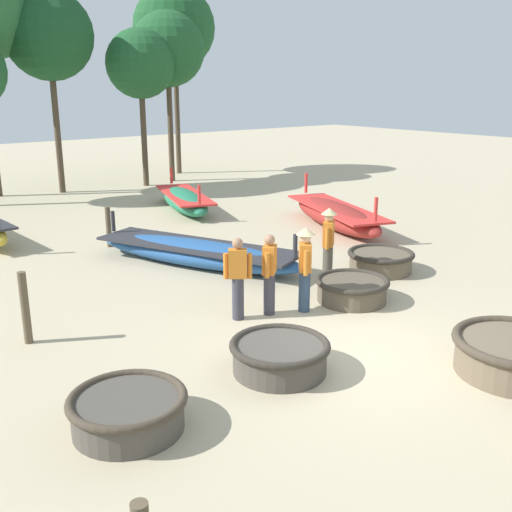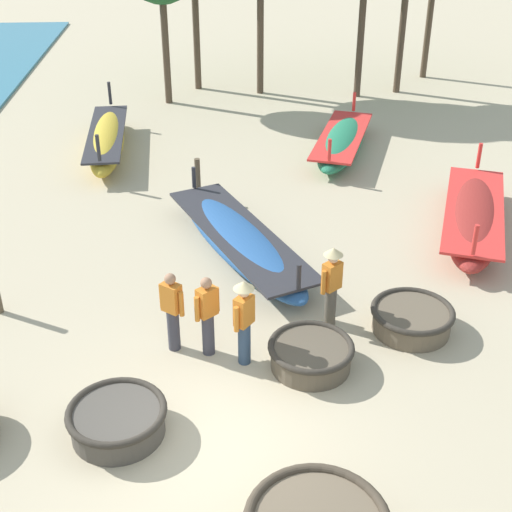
# 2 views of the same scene
# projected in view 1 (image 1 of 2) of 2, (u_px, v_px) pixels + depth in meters

# --- Properties ---
(ground_plane) EXTENTS (80.00, 80.00, 0.00)m
(ground_plane) POSITION_uv_depth(u_px,v_px,m) (356.00, 355.00, 9.77)
(ground_plane) COLOR #BCAD8C
(coracle_far_left) EXTENTS (1.56, 1.56, 0.49)m
(coracle_far_left) POSITION_uv_depth(u_px,v_px,m) (381.00, 260.00, 14.02)
(coracle_far_left) COLOR brown
(coracle_far_left) RESTS_ON ground
(coracle_tilted) EXTENTS (1.50, 1.50, 0.48)m
(coracle_tilted) POSITION_uv_depth(u_px,v_px,m) (352.00, 289.00, 12.10)
(coracle_tilted) COLOR brown
(coracle_tilted) RESTS_ON ground
(coracle_front_right) EXTENTS (1.55, 1.55, 0.50)m
(coracle_front_right) POSITION_uv_depth(u_px,v_px,m) (280.00, 355.00, 9.13)
(coracle_front_right) COLOR #4C473F
(coracle_front_right) RESTS_ON ground
(coracle_beside_post) EXTENTS (1.54, 1.54, 0.48)m
(coracle_beside_post) POSITION_uv_depth(u_px,v_px,m) (128.00, 410.00, 7.60)
(coracle_beside_post) COLOR #4C473F
(coracle_beside_post) RESTS_ON ground
(long_boat_green_hull) EXTENTS (3.42, 5.70, 1.07)m
(long_boat_green_hull) POSITION_uv_depth(u_px,v_px,m) (197.00, 252.00, 14.52)
(long_boat_green_hull) COLOR #285693
(long_boat_green_hull) RESTS_ON ground
(long_boat_white_hull) EXTENTS (2.87, 5.21, 1.35)m
(long_boat_white_hull) POSITION_uv_depth(u_px,v_px,m) (336.00, 215.00, 18.26)
(long_boat_white_hull) COLOR maroon
(long_boat_white_hull) RESTS_ON ground
(long_boat_blue_hull) EXTENTS (2.58, 4.76, 1.21)m
(long_boat_blue_hull) POSITION_uv_depth(u_px,v_px,m) (184.00, 200.00, 20.79)
(long_boat_blue_hull) COLOR #237551
(long_boat_blue_hull) RESTS_ON ground
(fisherman_by_coracle) EXTENTS (0.43, 0.38, 1.67)m
(fisherman_by_coracle) POSITION_uv_depth(u_px,v_px,m) (328.00, 240.00, 13.13)
(fisherman_by_coracle) COLOR #4C473D
(fisherman_by_coracle) RESTS_ON ground
(fisherman_hauling) EXTENTS (0.44, 0.38, 1.57)m
(fisherman_hauling) POSITION_uv_depth(u_px,v_px,m) (238.00, 277.00, 11.02)
(fisherman_hauling) COLOR #383842
(fisherman_hauling) RESTS_ON ground
(fisherman_standing_right) EXTENTS (0.43, 0.39, 1.57)m
(fisherman_standing_right) POSITION_uv_depth(u_px,v_px,m) (269.00, 272.00, 11.26)
(fisherman_standing_right) COLOR #383842
(fisherman_standing_right) RESTS_ON ground
(fisherman_crouching) EXTENTS (0.38, 0.44, 1.67)m
(fisherman_crouching) POSITION_uv_depth(u_px,v_px,m) (305.00, 264.00, 11.37)
(fisherman_crouching) COLOR #2D425B
(fisherman_crouching) RESTS_ON ground
(mooring_post_shoreline) EXTENTS (0.14, 0.14, 1.27)m
(mooring_post_shoreline) POSITION_uv_depth(u_px,v_px,m) (25.00, 308.00, 10.04)
(mooring_post_shoreline) COLOR brown
(mooring_post_shoreline) RESTS_ON ground
(mooring_post_mid_beach) EXTENTS (0.14, 0.14, 1.10)m
(mooring_post_mid_beach) POSITION_uv_depth(u_px,v_px,m) (109.00, 227.00, 16.06)
(mooring_post_mid_beach) COLOR brown
(mooring_post_mid_beach) RESTS_ON ground
(tree_left_mid) EXTENTS (3.18, 3.18, 7.26)m
(tree_left_mid) POSITION_uv_depth(u_px,v_px,m) (167.00, 50.00, 25.57)
(tree_left_mid) COLOR #4C3D2D
(tree_left_mid) RESTS_ON ground
(tree_center) EXTENTS (2.83, 2.83, 6.45)m
(tree_center) POSITION_uv_depth(u_px,v_px,m) (140.00, 64.00, 24.50)
(tree_center) COLOR #4C3D2D
(tree_center) RESTS_ON ground
(tree_leftmost) EXTENTS (3.38, 3.38, 7.70)m
(tree_leftmost) POSITION_uv_depth(u_px,v_px,m) (49.00, 36.00, 22.61)
(tree_leftmost) COLOR #4C3D2D
(tree_leftmost) RESTS_ON ground
(tree_tall_back) EXTENTS (3.79, 3.79, 8.63)m
(tree_tall_back) POSITION_uv_depth(u_px,v_px,m) (174.00, 28.00, 27.57)
(tree_tall_back) COLOR #4C3D2D
(tree_tall_back) RESTS_ON ground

